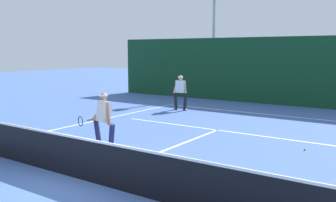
% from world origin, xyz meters
% --- Properties ---
extents(ground_plane, '(80.00, 80.00, 0.00)m').
position_xyz_m(ground_plane, '(0.00, 0.00, 0.00)').
color(ground_plane, '#4261A5').
extents(court_line_baseline_far, '(9.87, 0.10, 0.01)m').
position_xyz_m(court_line_baseline_far, '(0.00, 10.64, 0.00)').
color(court_line_baseline_far, white).
rests_on(court_line_baseline_far, ground_plane).
extents(court_line_service, '(8.04, 0.10, 0.01)m').
position_xyz_m(court_line_service, '(0.00, 6.38, 0.00)').
color(court_line_service, white).
rests_on(court_line_service, ground_plane).
extents(court_line_centre, '(0.10, 6.40, 0.01)m').
position_xyz_m(court_line_centre, '(0.00, 3.20, 0.00)').
color(court_line_centre, white).
rests_on(court_line_centre, ground_plane).
extents(tennis_net, '(10.82, 0.09, 1.10)m').
position_xyz_m(tennis_net, '(0.00, 0.00, 0.50)').
color(tennis_net, '#1E4723').
rests_on(tennis_net, ground_plane).
extents(player_near, '(1.13, 0.87, 1.69)m').
position_xyz_m(player_near, '(-1.45, 2.07, 0.93)').
color(player_near, '#1E234C').
rests_on(player_near, ground_plane).
extents(player_far, '(0.77, 0.87, 1.69)m').
position_xyz_m(player_far, '(-3.56, 9.46, 0.93)').
color(player_far, black).
rests_on(player_far, ground_plane).
extents(tennis_ball, '(0.07, 0.07, 0.07)m').
position_xyz_m(tennis_ball, '(3.34, 5.35, 0.03)').
color(tennis_ball, '#D1E033').
rests_on(tennis_ball, ground_plane).
extents(back_fence_windscreen, '(21.14, 0.12, 3.58)m').
position_xyz_m(back_fence_windscreen, '(0.00, 13.90, 1.79)').
color(back_fence_windscreen, '#123C21').
rests_on(back_fence_windscreen, ground_plane).
extents(light_pole, '(0.55, 0.44, 7.09)m').
position_xyz_m(light_pole, '(-4.97, 15.57, 4.38)').
color(light_pole, '#9EA39E').
rests_on(light_pole, ground_plane).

